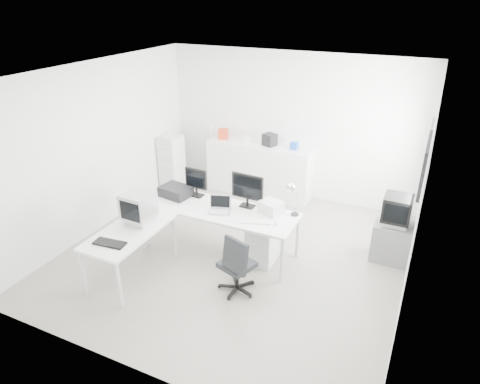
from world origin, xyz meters
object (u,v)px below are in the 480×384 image
at_px(sideboard, 259,169).
at_px(filing_cabinet, 172,162).
at_px(laser_printer, 271,207).
at_px(office_chair, 237,262).
at_px(laptop, 219,206).
at_px(main_desk, 220,230).
at_px(side_desk, 132,253).
at_px(inkjet_printer, 176,191).
at_px(lcd_monitor_large, 247,191).
at_px(tv_cabinet, 391,242).
at_px(lcd_monitor_small, 196,182).
at_px(crt_tv, 397,211).
at_px(crt_monitor, 138,207).
at_px(drawer_pedestal, 263,243).

relative_size(sideboard, filing_cabinet, 1.92).
distance_m(laser_printer, office_chair, 1.08).
relative_size(laptop, filing_cabinet, 0.30).
distance_m(main_desk, filing_cabinet, 2.69).
xyz_separation_m(laser_printer, office_chair, (-0.09, -1.01, -0.38)).
relative_size(side_desk, inkjet_printer, 3.00).
distance_m(main_desk, laptop, 0.50).
bearing_deg(sideboard, lcd_monitor_large, -72.56).
height_order(tv_cabinet, sideboard, sideboard).
bearing_deg(lcd_monitor_small, laptop, -26.77).
distance_m(main_desk, side_desk, 1.39).
bearing_deg(filing_cabinet, lcd_monitor_large, -32.31).
relative_size(main_desk, filing_cabinet, 2.19).
bearing_deg(filing_cabinet, main_desk, -40.84).
bearing_deg(main_desk, lcd_monitor_large, 35.54).
height_order(laptop, crt_tv, crt_tv).
distance_m(lcd_monitor_small, tv_cabinet, 3.17).
distance_m(laptop, laser_printer, 0.77).
relative_size(tv_cabinet, filing_cabinet, 0.55).
xyz_separation_m(crt_monitor, filing_cabinet, (-1.18, 2.61, -0.45)).
relative_size(inkjet_printer, crt_monitor, 0.95).
xyz_separation_m(lcd_monitor_small, crt_tv, (3.02, 0.65, -0.16)).
xyz_separation_m(side_desk, crt_monitor, (0.00, 0.25, 0.62)).
xyz_separation_m(main_desk, tv_cabinet, (2.47, 0.90, -0.07)).
height_order(laptop, office_chair, laptop).
height_order(crt_monitor, filing_cabinet, crt_monitor).
xyz_separation_m(lcd_monitor_large, laser_printer, (0.40, -0.03, -0.18)).
relative_size(lcd_monitor_large, sideboard, 0.26).
bearing_deg(lcd_monitor_large, laptop, -127.20).
bearing_deg(sideboard, inkjet_printer, -105.08).
height_order(inkjet_printer, crt_tv, crt_tv).
relative_size(inkjet_printer, tv_cabinet, 0.77).
xyz_separation_m(side_desk, filing_cabinet, (-1.18, 2.86, 0.17)).
distance_m(drawer_pedestal, lcd_monitor_small, 1.44).
bearing_deg(laser_printer, sideboard, 135.75).
distance_m(lcd_monitor_small, filing_cabinet, 2.16).
height_order(side_desk, inkjet_printer, inkjet_printer).
bearing_deg(tv_cabinet, filing_cabinet, 169.29).
xyz_separation_m(side_desk, drawer_pedestal, (1.55, 1.15, -0.08)).
distance_m(inkjet_printer, lcd_monitor_large, 1.22).
height_order(lcd_monitor_large, tv_cabinet, lcd_monitor_large).
bearing_deg(inkjet_printer, tv_cabinet, 22.38).
relative_size(drawer_pedestal, sideboard, 0.29).
bearing_deg(lcd_monitor_small, crt_monitor, -101.76).
bearing_deg(side_desk, crt_monitor, 90.00).
bearing_deg(main_desk, sideboard, 96.99).
bearing_deg(tv_cabinet, crt_tv, 0.00).
bearing_deg(sideboard, tv_cabinet, -25.92).
xyz_separation_m(inkjet_printer, crt_tv, (3.32, 0.80, -0.00)).
relative_size(main_desk, side_desk, 1.71).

